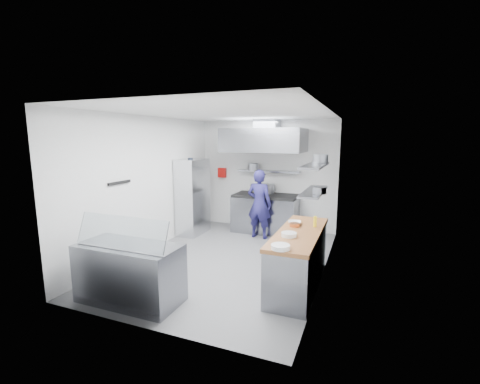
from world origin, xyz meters
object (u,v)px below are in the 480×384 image
at_px(chef, 259,204).
at_px(display_case, 130,273).
at_px(gas_range, 265,214).
at_px(wire_rack, 193,197).

xyz_separation_m(chef, display_case, (-0.80, -3.56, -0.39)).
xyz_separation_m(gas_range, display_case, (-0.79, -4.10, -0.03)).
distance_m(wire_rack, display_case, 3.45).
bearing_deg(gas_range, display_case, -100.88).
height_order(gas_range, chef, chef).
height_order(gas_range, wire_rack, wire_rack).
relative_size(gas_range, chef, 0.98).
bearing_deg(wire_rack, chef, 8.77).
relative_size(gas_range, display_case, 1.07).
distance_m(gas_range, chef, 0.65).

